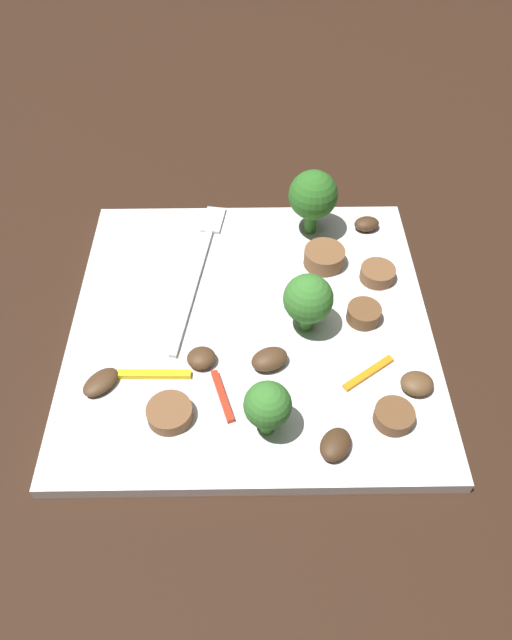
{
  "coord_description": "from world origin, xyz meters",
  "views": [
    {
      "loc": [
        -0.3,
        0.0,
        0.36
      ],
      "look_at": [
        0.0,
        0.0,
        0.01
      ],
      "focal_mm": 32.39,
      "sensor_mm": 36.0,
      "label": 1
    }
  ],
  "objects_px": {
    "mushroom_0": "(423,383)",
    "mushroom_3": "(106,382)",
    "sausage_slice_0": "(369,314)",
    "broccoli_floret_1": "(314,299)",
    "sausage_slice_1": "(329,257)",
    "broccoli_floret_2": "(318,196)",
    "mushroom_5": "(342,444)",
    "pepper_strip_3": "(159,374)",
    "plate": "(256,324)",
    "mushroom_2": "(371,224)",
    "sausage_slice_2": "(400,416)",
    "pepper_strip_2": "(374,373)",
    "sausage_slice_4": "(176,413)",
    "pepper_strip_0": "(228,396)",
    "broccoli_floret_0": "(274,406)",
    "sausage_slice_3": "(382,274)",
    "fork": "(205,262)",
    "mushroom_1": "(207,358)",
    "mushroom_4": "(275,359)"
  },
  "relations": [
    {
      "from": "mushroom_0",
      "to": "mushroom_3",
      "type": "height_order",
      "value": "mushroom_0"
    },
    {
      "from": "sausage_slice_0",
      "to": "mushroom_0",
      "type": "bearing_deg",
      "value": -155.97
    },
    {
      "from": "broccoli_floret_1",
      "to": "sausage_slice_1",
      "type": "distance_m",
      "value": 0.08
    },
    {
      "from": "broccoli_floret_2",
      "to": "sausage_slice_1",
      "type": "xyz_separation_m",
      "value": [
        -0.04,
        -0.01,
        -0.03
      ]
    },
    {
      "from": "mushroom_5",
      "to": "pepper_strip_3",
      "type": "distance_m",
      "value": 0.14
    },
    {
      "from": "plate",
      "to": "broccoli_floret_1",
      "type": "xyz_separation_m",
      "value": [
        -0.01,
        -0.04,
        0.04
      ]
    },
    {
      "from": "plate",
      "to": "mushroom_2",
      "type": "relative_size",
      "value": 12.33
    },
    {
      "from": "plate",
      "to": "sausage_slice_2",
      "type": "xyz_separation_m",
      "value": [
        -0.09,
        -0.1,
        0.01
      ]
    },
    {
      "from": "pepper_strip_3",
      "to": "mushroom_5",
      "type": "bearing_deg",
      "value": -115.49
    },
    {
      "from": "mushroom_2",
      "to": "pepper_strip_2",
      "type": "xyz_separation_m",
      "value": [
        -0.16,
        0.02,
        -0.0
      ]
    },
    {
      "from": "mushroom_0",
      "to": "sausage_slice_2",
      "type": "bearing_deg",
      "value": 141.54
    },
    {
      "from": "broccoli_floret_2",
      "to": "sausage_slice_4",
      "type": "bearing_deg",
      "value": 150.29
    },
    {
      "from": "sausage_slice_2",
      "to": "pepper_strip_2",
      "type": "bearing_deg",
      "value": 16.26
    },
    {
      "from": "pepper_strip_0",
      "to": "plate",
      "type": "bearing_deg",
      "value": -15.99
    },
    {
      "from": "broccoli_floret_0",
      "to": "sausage_slice_1",
      "type": "distance_m",
      "value": 0.17
    },
    {
      "from": "pepper_strip_2",
      "to": "sausage_slice_3",
      "type": "bearing_deg",
      "value": -11.99
    },
    {
      "from": "broccoli_floret_1",
      "to": "mushroom_3",
      "type": "relative_size",
      "value": 1.76
    },
    {
      "from": "broccoli_floret_0",
      "to": "broccoli_floret_2",
      "type": "height_order",
      "value": "broccoli_floret_2"
    },
    {
      "from": "sausage_slice_2",
      "to": "mushroom_0",
      "type": "xyz_separation_m",
      "value": [
        0.03,
        -0.02,
        0.0
      ]
    },
    {
      "from": "fork",
      "to": "sausage_slice_4",
      "type": "xyz_separation_m",
      "value": [
        -0.15,
        0.01,
        0.0
      ]
    },
    {
      "from": "broccoli_floret_2",
      "to": "pepper_strip_3",
      "type": "bearing_deg",
      "value": 141.7
    },
    {
      "from": "plate",
      "to": "mushroom_2",
      "type": "bearing_deg",
      "value": -44.22
    },
    {
      "from": "mushroom_1",
      "to": "mushroom_4",
      "type": "xyz_separation_m",
      "value": [
        -0.0,
        -0.05,
        0.0
      ]
    },
    {
      "from": "plate",
      "to": "broccoli_floret_1",
      "type": "relative_size",
      "value": 5.53
    },
    {
      "from": "fork",
      "to": "mushroom_2",
      "type": "xyz_separation_m",
      "value": [
        0.05,
        -0.15,
        0.0
      ]
    },
    {
      "from": "sausage_slice_2",
      "to": "mushroom_3",
      "type": "bearing_deg",
      "value": 81.25
    },
    {
      "from": "mushroom_2",
      "to": "broccoli_floret_1",
      "type": "bearing_deg",
      "value": 151.38
    },
    {
      "from": "sausage_slice_1",
      "to": "sausage_slice_3",
      "type": "height_order",
      "value": "sausage_slice_1"
    },
    {
      "from": "mushroom_2",
      "to": "pepper_strip_0",
      "type": "height_order",
      "value": "mushroom_2"
    },
    {
      "from": "pepper_strip_0",
      "to": "sausage_slice_3",
      "type": "bearing_deg",
      "value": -47.31
    },
    {
      "from": "sausage_slice_1",
      "to": "broccoli_floret_1",
      "type": "bearing_deg",
      "value": 163.82
    },
    {
      "from": "mushroom_0",
      "to": "sausage_slice_3",
      "type": "bearing_deg",
      "value": 5.86
    },
    {
      "from": "mushroom_2",
      "to": "mushroom_5",
      "type": "height_order",
      "value": "same"
    },
    {
      "from": "mushroom_3",
      "to": "sausage_slice_2",
      "type": "bearing_deg",
      "value": -98.75
    },
    {
      "from": "mushroom_4",
      "to": "mushroom_5",
      "type": "bearing_deg",
      "value": -149.33
    },
    {
      "from": "broccoli_floret_1",
      "to": "sausage_slice_2",
      "type": "xyz_separation_m",
      "value": [
        -0.09,
        -0.05,
        -0.03
      ]
    },
    {
      "from": "fork",
      "to": "sausage_slice_3",
      "type": "height_order",
      "value": "sausage_slice_3"
    },
    {
      "from": "broccoli_floret_1",
      "to": "sausage_slice_3",
      "type": "height_order",
      "value": "broccoli_floret_1"
    },
    {
      "from": "sausage_slice_4",
      "to": "pepper_strip_0",
      "type": "distance_m",
      "value": 0.04
    },
    {
      "from": "broccoli_floret_2",
      "to": "sausage_slice_2",
      "type": "bearing_deg",
      "value": -168.1
    },
    {
      "from": "fork",
      "to": "broccoli_floret_0",
      "type": "distance_m",
      "value": 0.17
    },
    {
      "from": "plate",
      "to": "fork",
      "type": "height_order",
      "value": "fork"
    },
    {
      "from": "mushroom_0",
      "to": "pepper_strip_2",
      "type": "height_order",
      "value": "mushroom_0"
    },
    {
      "from": "broccoli_floret_2",
      "to": "mushroom_3",
      "type": "xyz_separation_m",
      "value": [
        -0.17,
        0.16,
        -0.04
      ]
    },
    {
      "from": "broccoli_floret_0",
      "to": "mushroom_3",
      "type": "height_order",
      "value": "broccoli_floret_0"
    },
    {
      "from": "sausage_slice_3",
      "to": "fork",
      "type": "bearing_deg",
      "value": 82.5
    },
    {
      "from": "broccoli_floret_1",
      "to": "sausage_slice_3",
      "type": "relative_size",
      "value": 1.75
    },
    {
      "from": "sausage_slice_2",
      "to": "mushroom_3",
      "type": "relative_size",
      "value": 0.95
    },
    {
      "from": "broccoli_floret_2",
      "to": "mushroom_4",
      "type": "distance_m",
      "value": 0.16
    },
    {
      "from": "sausage_slice_0",
      "to": "pepper_strip_0",
      "type": "bearing_deg",
      "value": 123.19
    }
  ]
}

